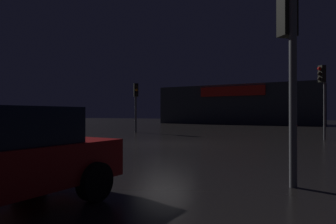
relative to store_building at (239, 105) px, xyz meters
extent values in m
plane|color=black|center=(4.56, -28.83, -2.63)|extent=(120.00, 120.00, 0.00)
cube|color=#33383D|center=(0.00, 0.01, -0.01)|extent=(21.57, 6.14, 5.25)
cube|color=red|center=(0.00, -3.21, 1.70)|extent=(8.50, 0.24, 1.24)
cylinder|color=#595B60|center=(10.89, -34.88, -0.67)|extent=(0.15, 0.15, 3.92)
cube|color=black|center=(10.77, -34.77, 0.80)|extent=(0.41, 0.41, 0.97)
sphere|color=red|center=(10.66, -34.66, 1.09)|extent=(0.20, 0.20, 0.20)
sphere|color=black|center=(10.66, -34.66, 0.80)|extent=(0.20, 0.20, 0.20)
sphere|color=black|center=(10.66, -34.66, 0.51)|extent=(0.20, 0.20, 0.20)
cylinder|color=#595B60|center=(11.14, -22.84, -0.62)|extent=(0.11, 0.11, 4.03)
cube|color=black|center=(11.02, -22.95, 0.94)|extent=(0.41, 0.41, 0.90)
sphere|color=red|center=(10.91, -23.05, 1.21)|extent=(0.20, 0.20, 0.20)
sphere|color=black|center=(10.91, -23.05, 0.94)|extent=(0.20, 0.20, 0.20)
sphere|color=black|center=(10.91, -23.05, 0.67)|extent=(0.20, 0.20, 0.20)
cylinder|color=#595B60|center=(-1.49, -22.57, -0.79)|extent=(0.15, 0.15, 3.68)
cube|color=black|center=(-1.38, -22.68, 0.56)|extent=(0.41, 0.41, 0.99)
sphere|color=black|center=(-1.27, -22.79, 0.85)|extent=(0.20, 0.20, 0.20)
sphere|color=orange|center=(-1.27, -22.79, 0.56)|extent=(0.20, 0.20, 0.20)
sphere|color=black|center=(-1.27, -22.79, 0.26)|extent=(0.20, 0.20, 0.20)
cylinder|color=black|center=(8.18, -37.43, -2.31)|extent=(0.25, 0.65, 0.64)
cylinder|color=black|center=(6.44, -37.35, -2.31)|extent=(0.25, 0.65, 0.64)
camera|label=1|loc=(11.58, -41.11, -1.21)|focal=32.04mm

